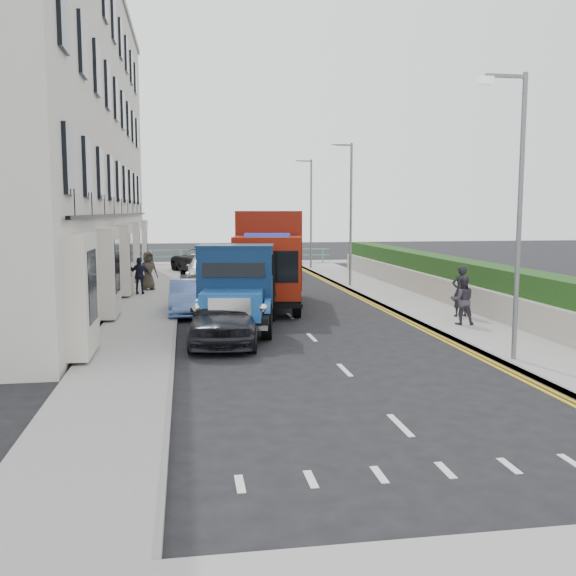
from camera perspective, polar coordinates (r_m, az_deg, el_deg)
The scene contains 22 objects.
ground at distance 17.29m, azimuth 3.43°, elevation -5.70°, with size 120.00×120.00×0.00m, color black.
pavement_west at distance 25.79m, azimuth -12.39°, elevation -1.55°, with size 2.40×38.00×0.12m, color gray.
pavement_east at distance 27.26m, azimuth 10.22°, elevation -1.04°, with size 2.60×38.00×0.12m, color gray.
promenade at distance 45.77m, azimuth -4.47°, elevation 2.20°, with size 30.00×2.50×0.12m, color gray.
sea_plane at distance 76.66m, azimuth -6.36°, elevation 4.01°, with size 120.00×120.00×0.00m, color slate.
terrace_west at distance 30.23m, azimuth -20.62°, elevation 12.90°, with size 6.31×30.20×14.25m.
garden_east at distance 27.85m, azimuth 13.97°, elevation 0.76°, with size 1.45×28.00×1.75m.
seafront_railing at distance 44.94m, azimuth -4.39°, elevation 2.79°, with size 13.00×0.08×1.11m.
lamp_near at distance 16.47m, azimuth 19.56°, elevation 7.30°, with size 1.23×0.18×7.00m.
lamp_mid at distance 31.47m, azimuth 5.40°, elevation 7.27°, with size 1.23×0.18×7.00m.
lamp_far at distance 41.23m, azimuth 1.90°, elevation 7.19°, with size 1.23×0.18×7.00m.
bedford_lorry at distance 19.76m, azimuth -4.61°, elevation -0.47°, with size 3.11×5.95×2.70m.
red_lorry at distance 25.48m, azimuth -1.56°, elevation 2.91°, with size 3.61×7.48×3.76m.
parked_car_front at distance 18.52m, azimuth -5.64°, elevation -2.39°, with size 1.87×4.65×1.58m, color black.
parked_car_mid at distance 23.68m, azimuth -8.83°, elevation -0.82°, with size 1.32×3.79×1.25m, color #6388D5.
parked_car_rear at distance 33.34m, azimuth -7.21°, elevation 1.61°, with size 2.07×5.10×1.48m, color silver.
seafront_car_left at distance 39.03m, azimuth -7.57°, elevation 2.44°, with size 2.62×5.68×1.58m, color black.
seafront_car_right at distance 37.61m, azimuth -0.87°, elevation 2.27°, with size 1.76×4.38×1.49m, color #A8A7AB.
pedestrian_east_near at distance 22.93m, azimuth 15.10°, elevation -0.25°, with size 0.65×0.43×1.79m, color black.
pedestrian_east_far at distance 21.34m, azimuth 15.25°, elevation -1.05°, with size 0.77×0.60×1.58m, color #3A333F.
pedestrian_west_near at distance 28.87m, azimuth -13.04°, elevation 1.06°, with size 0.95×0.40×1.62m, color black.
pedestrian_west_far at distance 30.36m, azimuth -12.32°, elevation 1.51°, with size 0.87×0.57×1.78m, color #3C352B.
Camera 1 is at (-3.69, -16.47, 3.76)m, focal length 40.00 mm.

